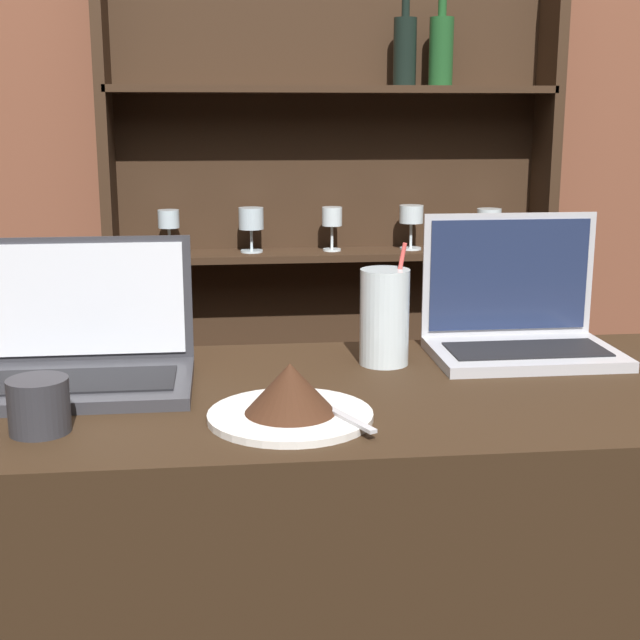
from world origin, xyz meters
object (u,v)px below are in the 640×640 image
object	(u,v)px
laptop_near	(83,354)
laptop_far	(518,322)
coffee_cup	(39,406)
cake_plate	(290,397)
water_glass	(384,317)

from	to	relation	value
laptop_near	laptop_far	distance (m)	0.72
coffee_cup	laptop_near	bearing A→B (deg)	82.77
laptop_far	coffee_cup	world-z (taller)	laptop_far
laptop_far	coffee_cup	xyz separation A→B (m)	(-0.74, -0.31, -0.02)
laptop_near	coffee_cup	world-z (taller)	laptop_near
laptop_near	laptop_far	xyz separation A→B (m)	(0.71, 0.10, 0.01)
cake_plate	coffee_cup	xyz separation A→B (m)	(-0.32, -0.01, 0.00)
laptop_far	coffee_cup	bearing A→B (deg)	-157.37
coffee_cup	water_glass	bearing A→B (deg)	28.29
laptop_near	cake_plate	world-z (taller)	laptop_near
laptop_far	cake_plate	bearing A→B (deg)	-144.42
cake_plate	coffee_cup	size ratio (longest dim) A/B	2.85
laptop_near	water_glass	world-z (taller)	laptop_near
laptop_near	coffee_cup	size ratio (longest dim) A/B	4.16
laptop_near	cake_plate	bearing A→B (deg)	-33.38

